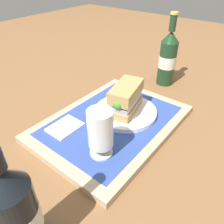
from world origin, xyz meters
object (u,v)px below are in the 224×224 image
Objects in this scene: plate at (125,112)px; beer_glass at (100,131)px; sandwich at (125,98)px; beer_bottle at (17,214)px; second_bottle at (168,58)px.

plate is 0.19m from beer_glass.
beer_bottle reaches higher than sandwich.
beer_glass reaches higher than plate.
beer_glass is 0.47m from second_bottle.
beer_bottle is 0.71m from second_bottle.
sandwich is at bearing 13.82° from plate.
beer_glass is at bearing -170.65° from beer_bottle.
plate is at bearing -163.49° from beer_glass.
second_bottle is at bearing 169.96° from sandwich.
beer_bottle and second_bottle have the same top height.
second_bottle is (-0.30, -0.02, 0.08)m from plate.
second_bottle is (-0.30, -0.02, 0.03)m from sandwich.
sandwich reaches higher than plate.
beer_glass is (0.17, 0.05, 0.06)m from plate.
beer_bottle is (0.40, 0.09, 0.08)m from plate.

